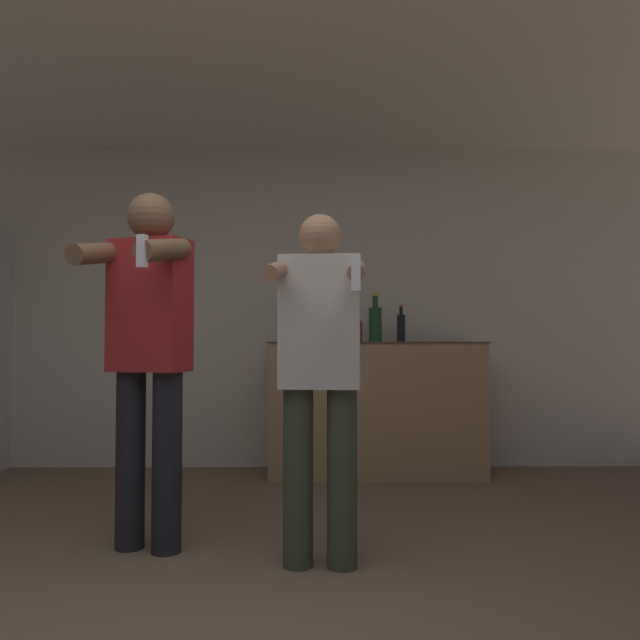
% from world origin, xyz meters
% --- Properties ---
extents(wall_back, '(7.00, 0.06, 2.55)m').
position_xyz_m(wall_back, '(0.00, 3.18, 1.27)').
color(wall_back, beige).
rests_on(wall_back, ground_plane).
extents(ceiling_slab, '(7.00, 3.67, 0.05)m').
position_xyz_m(ceiling_slab, '(0.00, 1.58, 2.57)').
color(ceiling_slab, silver).
rests_on(ceiling_slab, wall_back).
extents(counter, '(1.61, 0.59, 1.00)m').
position_xyz_m(counter, '(0.86, 2.87, 0.50)').
color(counter, '#997551').
rests_on(counter, ground_plane).
extents(bottle_red_label, '(0.10, 0.10, 0.38)m').
position_xyz_m(bottle_red_label, '(0.86, 2.83, 1.14)').
color(bottle_red_label, '#194723').
rests_on(bottle_red_label, counter).
extents(bottle_green_wine, '(0.08, 0.08, 0.32)m').
position_xyz_m(bottle_green_wine, '(0.47, 2.83, 1.12)').
color(bottle_green_wine, '#563314').
rests_on(bottle_green_wine, counter).
extents(bottle_clear_vodka, '(0.06, 0.06, 0.28)m').
position_xyz_m(bottle_clear_vodka, '(1.05, 2.83, 1.11)').
color(bottle_clear_vodka, black).
rests_on(bottle_clear_vodka, counter).
extents(bottle_tall_gin, '(0.07, 0.07, 0.25)m').
position_xyz_m(bottle_tall_gin, '(0.27, 2.83, 1.10)').
color(bottle_tall_gin, black).
rests_on(bottle_tall_gin, counter).
extents(bottle_short_whiskey, '(0.08, 0.08, 0.26)m').
position_xyz_m(bottle_short_whiskey, '(0.72, 2.83, 1.09)').
color(bottle_short_whiskey, maroon).
rests_on(bottle_short_whiskey, counter).
extents(person_woman_foreground, '(0.44, 0.54, 1.57)m').
position_xyz_m(person_woman_foreground, '(0.42, 0.92, 0.88)').
color(person_woman_foreground, '#38422D').
rests_on(person_woman_foreground, ground_plane).
extents(person_man_side, '(0.53, 0.55, 1.71)m').
position_xyz_m(person_man_side, '(-0.40, 1.15, 0.98)').
color(person_man_side, black).
rests_on(person_man_side, ground_plane).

